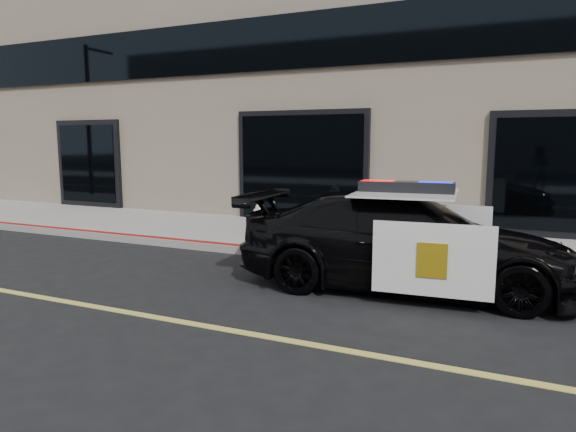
% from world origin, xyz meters
% --- Properties ---
extents(ground, '(120.00, 120.00, 0.00)m').
position_xyz_m(ground, '(0.00, 0.00, 0.00)').
color(ground, black).
rests_on(ground, ground).
extents(sidewalk_n, '(60.00, 3.50, 0.15)m').
position_xyz_m(sidewalk_n, '(0.00, 5.25, 0.07)').
color(sidewalk_n, gray).
rests_on(sidewalk_n, ground).
extents(building_n, '(60.00, 7.00, 12.00)m').
position_xyz_m(building_n, '(0.00, 10.50, 6.00)').
color(building_n, '#756856').
rests_on(building_n, ground).
extents(police_car, '(2.69, 5.07, 1.56)m').
position_xyz_m(police_car, '(2.50, 2.53, 0.70)').
color(police_car, black).
rests_on(police_car, ground).
extents(fire_hydrant, '(0.33, 0.46, 0.73)m').
position_xyz_m(fire_hydrant, '(-0.89, 4.54, 0.49)').
color(fire_hydrant, silver).
rests_on(fire_hydrant, sidewalk_n).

